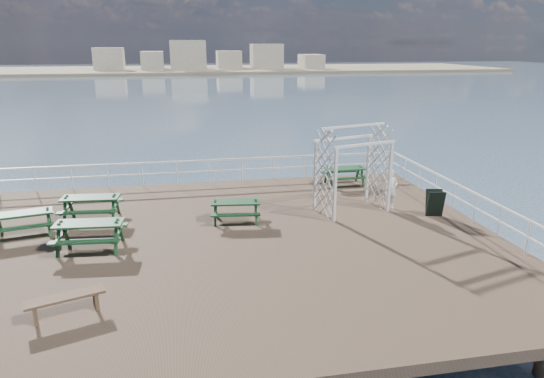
% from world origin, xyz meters
% --- Properties ---
extents(ground, '(18.00, 14.00, 0.30)m').
position_xyz_m(ground, '(0.00, 0.00, -0.15)').
color(ground, brown).
rests_on(ground, ground).
extents(sea_backdrop, '(300.00, 300.00, 9.20)m').
position_xyz_m(sea_backdrop, '(12.54, 134.07, -0.51)').
color(sea_backdrop, '#384B5E').
rests_on(sea_backdrop, ground).
extents(railing, '(17.77, 13.76, 1.10)m').
position_xyz_m(railing, '(-0.07, 2.57, 0.87)').
color(railing, white).
rests_on(railing, ground).
extents(picnic_table_a, '(2.07, 1.80, 0.88)m').
position_xyz_m(picnic_table_a, '(-6.44, 1.77, 0.56)').
color(picnic_table_a, '#123419').
rests_on(picnic_table_a, ground).
extents(picnic_table_b, '(2.12, 1.76, 0.97)m').
position_xyz_m(picnic_table_b, '(-4.48, 2.86, 0.62)').
color(picnic_table_b, '#123419').
rests_on(picnic_table_b, ground).
extents(picnic_table_c, '(1.83, 1.49, 0.87)m').
position_xyz_m(picnic_table_c, '(5.91, 5.42, 0.56)').
color(picnic_table_c, '#123419').
rests_on(picnic_table_c, ground).
extents(picnic_table_d, '(2.16, 1.80, 0.99)m').
position_xyz_m(picnic_table_d, '(-4.09, 0.13, 0.63)').
color(picnic_table_d, '#123419').
rests_on(picnic_table_d, ground).
extents(picnic_table_e, '(1.87, 1.58, 0.84)m').
position_xyz_m(picnic_table_e, '(0.59, 1.72, 0.53)').
color(picnic_table_e, '#123419').
rests_on(picnic_table_e, ground).
extents(flat_bench_near, '(1.80, 0.97, 0.51)m').
position_xyz_m(flat_bench_near, '(-4.02, -3.78, 0.38)').
color(flat_bench_near, brown).
rests_on(flat_bench_near, ground).
extents(trellis_arbor, '(2.92, 2.07, 3.28)m').
position_xyz_m(trellis_arbor, '(5.00, 1.99, 1.46)').
color(trellis_arbor, white).
rests_on(trellis_arbor, ground).
extents(sandwich_board, '(0.68, 0.56, 1.00)m').
position_xyz_m(sandwich_board, '(7.80, 0.86, 0.49)').
color(sandwich_board, black).
rests_on(sandwich_board, ground).
extents(person, '(0.59, 0.41, 1.54)m').
position_xyz_m(person, '(6.54, 1.95, 0.77)').
color(person, white).
rests_on(person, ground).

